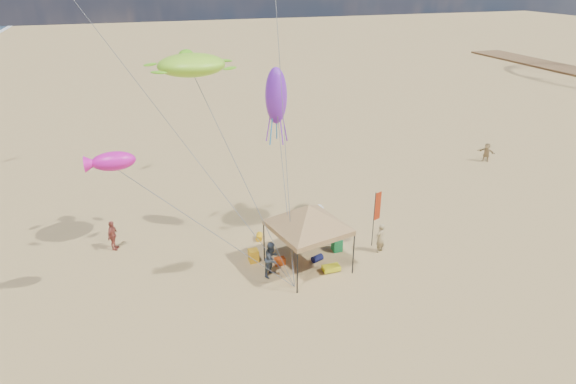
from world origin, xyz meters
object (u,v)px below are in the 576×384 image
object	(u,v)px
feather_flag	(376,210)
person_near_c	(319,217)
chair_green	(337,245)
canopy_tent	(309,208)
cooler_blue	(339,232)
person_near_a	(380,238)
beach_cart	(331,268)
chair_yellow	(253,256)
cooler_red	(280,261)
person_far_c	(487,152)
person_far_a	(113,235)
person_near_b	(272,259)

from	to	relation	value
feather_flag	person_near_c	world-z (taller)	feather_flag
feather_flag	chair_green	size ratio (longest dim) A/B	4.71
person_near_c	canopy_tent	bearing A→B (deg)	52.72
canopy_tent	cooler_blue	xyz separation A→B (m)	(2.96, 2.58, -3.27)
person_near_c	cooler_blue	bearing A→B (deg)	121.82
person_near_a	beach_cart	bearing A→B (deg)	-9.12
canopy_tent	chair_green	xyz separation A→B (m)	(2.12, 1.03, -3.11)
chair_yellow	person_near_c	size ratio (longest dim) A/B	0.44
cooler_red	feather_flag	bearing A→B (deg)	2.81
feather_flag	person_far_c	xyz separation A→B (m)	(14.80, 9.06, -1.42)
chair_yellow	person_far_c	distance (m)	23.37
chair_green	person_far_a	xyz separation A→B (m)	(-11.69, 4.04, 0.52)
cooler_red	cooler_blue	size ratio (longest dim) A/B	1.00
person_near_a	person_near_c	bearing A→B (deg)	-83.04
cooler_red	chair_green	bearing A→B (deg)	5.95
cooler_red	person_near_b	world-z (taller)	person_near_b
beach_cart	person_near_c	size ratio (longest dim) A/B	0.56
beach_cart	person_near_c	bearing A→B (deg)	76.60
canopy_tent	cooler_blue	size ratio (longest dim) A/B	12.19
feather_flag	person_far_c	world-z (taller)	feather_flag
chair_yellow	person_near_b	bearing A→B (deg)	-69.40
person_near_a	canopy_tent	bearing A→B (deg)	-23.14
chair_green	person_near_b	distance (m)	4.30
beach_cart	person_near_a	world-z (taller)	person_near_a
cooler_red	chair_yellow	xyz separation A→B (m)	(-1.24, 0.72, 0.16)
cooler_blue	person_near_a	bearing A→B (deg)	-61.12
cooler_blue	person_far_c	distance (m)	17.84
canopy_tent	person_far_c	distance (m)	21.79
chair_green	person_far_a	world-z (taller)	person_far_a
chair_yellow	beach_cart	distance (m)	4.17
feather_flag	chair_green	world-z (taller)	feather_flag
canopy_tent	person_far_c	bearing A→B (deg)	27.59
chair_yellow	person_near_a	distance (m)	6.96
feather_flag	person_near_a	size ratio (longest dim) A/B	1.94
person_near_a	person_far_c	world-z (taller)	person_near_a
chair_yellow	person_far_c	xyz separation A→B (m)	(21.72, 8.62, 0.42)
cooler_blue	person_far_a	world-z (taller)	person_far_a
person_near_b	person_near_c	distance (m)	5.54
person_near_a	person_near_b	distance (m)	6.27
cooler_red	chair_yellow	world-z (taller)	chair_yellow
cooler_blue	chair_yellow	xyz separation A→B (m)	(-5.51, -1.18, 0.16)
cooler_red	cooler_blue	distance (m)	4.68
feather_flag	person_near_a	xyz separation A→B (m)	(-0.08, -0.77, -1.34)
cooler_blue	person_far_a	bearing A→B (deg)	168.76
feather_flag	canopy_tent	bearing A→B (deg)	-167.70
person_near_a	cooler_red	bearing A→B (deg)	-30.60
person_near_a	person_far_a	distance (m)	14.70
chair_green	person_far_c	world-z (taller)	person_far_c
cooler_blue	chair_yellow	bearing A→B (deg)	-167.89
cooler_blue	chair_green	world-z (taller)	chair_green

